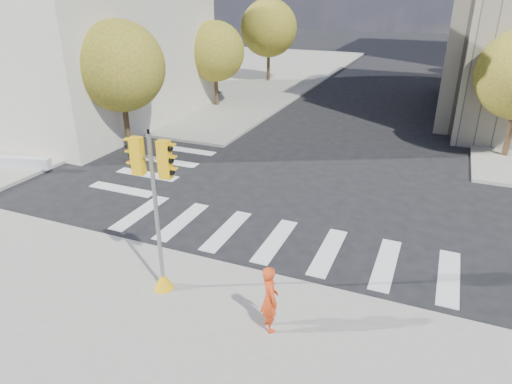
{
  "coord_description": "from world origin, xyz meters",
  "views": [
    {
      "loc": [
        4.4,
        -14.4,
        7.71
      ],
      "look_at": [
        -0.43,
        -2.88,
        2.1
      ],
      "focal_mm": 32.0,
      "sensor_mm": 36.0,
      "label": 1
    }
  ],
  "objects": [
    {
      "name": "traffic_signal",
      "position": [
        -1.95,
        -5.82,
        2.06
      ],
      "size": [
        1.07,
        0.56,
        4.52
      ],
      "rotation": [
        0.0,
        0.0,
        0.05
      ],
      "color": "#E8A60C",
      "rests_on": "sidewalk_near"
    },
    {
      "name": "tree_lw_mid",
      "position": [
        -10.5,
        14.0,
        3.76
      ],
      "size": [
        4.0,
        4.0,
        5.77
      ],
      "color": "#382616",
      "rests_on": "ground"
    },
    {
      "name": "tree_re_mid",
      "position": [
        7.5,
        22.0,
        4.35
      ],
      "size": [
        4.6,
        4.6,
        6.66
      ],
      "color": "#382616",
      "rests_on": "ground"
    },
    {
      "name": "ground",
      "position": [
        0.0,
        0.0,
        0.0
      ],
      "size": [
        160.0,
        160.0,
        0.0
      ],
      "primitive_type": "plane",
      "color": "black",
      "rests_on": "ground"
    },
    {
      "name": "tree_lw_far",
      "position": [
        -10.5,
        24.0,
        4.54
      ],
      "size": [
        4.8,
        4.8,
        6.95
      ],
      "color": "#382616",
      "rests_on": "ground"
    },
    {
      "name": "sidewalk_far_left",
      "position": [
        -20.0,
        26.0,
        0.07
      ],
      "size": [
        28.0,
        40.0,
        0.15
      ],
      "primitive_type": "cube",
      "color": "gray",
      "rests_on": "ground"
    },
    {
      "name": "tree_re_far",
      "position": [
        7.5,
        34.0,
        3.87
      ],
      "size": [
        4.0,
        4.0,
        5.88
      ],
      "color": "#382616",
      "rests_on": "ground"
    },
    {
      "name": "classical_building",
      "position": [
        -20.0,
        8.0,
        6.44
      ],
      "size": [
        19.0,
        15.0,
        12.7
      ],
      "color": "beige",
      "rests_on": "ground"
    },
    {
      "name": "photographer",
      "position": [
        1.31,
        -6.19,
        1.02
      ],
      "size": [
        0.72,
        0.75,
        1.73
      ],
      "primitive_type": "imported",
      "rotation": [
        0.0,
        0.0,
        2.28
      ],
      "color": "red",
      "rests_on": "sidewalk_near"
    },
    {
      "name": "lamp_far",
      "position": [
        8.0,
        28.0,
        4.58
      ],
      "size": [
        0.35,
        0.18,
        8.11
      ],
      "color": "black",
      "rests_on": "sidewalk_far_right"
    },
    {
      "name": "tree_lw_near",
      "position": [
        -10.5,
        4.0,
        4.2
      ],
      "size": [
        4.4,
        4.4,
        6.41
      ],
      "color": "#382616",
      "rests_on": "ground"
    }
  ]
}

